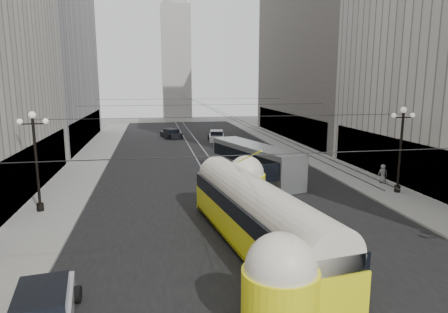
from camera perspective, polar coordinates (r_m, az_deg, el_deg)
name	(u,v)px	position (r m, az deg, el deg)	size (l,w,h in m)	color
road	(206,162)	(41.90, -2.65, -0.80)	(20.00, 85.00, 0.02)	black
sidewalk_left	(91,159)	(45.48, -18.42, -0.33)	(4.00, 72.00, 0.15)	gray
sidewalk_right	(302,152)	(48.19, 11.08, 0.62)	(4.00, 72.00, 0.15)	gray
rail_left	(198,162)	(41.81, -3.67, -0.83)	(0.12, 85.00, 0.04)	gray
rail_right	(213,162)	(42.00, -1.64, -0.76)	(0.12, 85.00, 0.04)	gray
building_left_far	(33,34)	(58.42, -25.63, 15.54)	(12.60, 28.60, 28.60)	#999999
building_right_far	(328,25)	(62.17, 14.69, 17.72)	(12.60, 32.60, 32.60)	#514C47
distant_tower	(176,50)	(88.63, -6.90, 14.89)	(6.00, 6.00, 31.36)	#B2AFA8
lamppost_left_mid	(36,156)	(27.60, -25.30, 0.09)	(1.86, 0.44, 6.37)	black
lamppost_right_mid	(401,145)	(32.08, 23.94, 1.55)	(1.86, 0.44, 6.37)	black
catenary	(208,106)	(40.15, -2.37, 7.18)	(25.00, 72.00, 0.23)	black
streetcar	(257,216)	(20.09, 4.77, -8.48)	(4.60, 16.13, 3.57)	#F6F115
city_bus	(255,160)	(34.59, 4.38, -0.54)	(5.60, 12.01, 2.95)	gray
sedan_silver	(43,311)	(15.74, -24.46, -19.50)	(2.51, 4.80, 1.44)	silver
sedan_white_far	(217,136)	(56.47, -1.07, 2.90)	(2.69, 5.06, 1.52)	white
sedan_dark_far	(171,134)	(60.19, -7.57, 3.24)	(3.23, 4.80, 1.40)	black
pedestrian_sidewalk_right	(383,174)	(35.02, 21.73, -2.29)	(0.76, 0.46, 1.55)	slate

